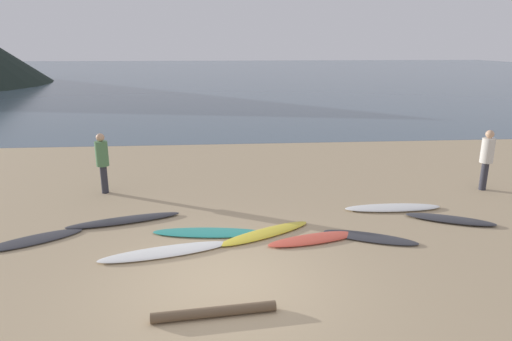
{
  "coord_description": "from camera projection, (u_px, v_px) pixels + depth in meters",
  "views": [
    {
      "loc": [
        -0.04,
        -7.23,
        4.17
      ],
      "look_at": [
        0.99,
        5.28,
        0.6
      ],
      "focal_mm": 31.31,
      "sensor_mm": 36.0,
      "label": 1
    }
  ],
  "objects": [
    {
      "name": "surfboard_2",
      "position": [
        165.0,
        252.0,
        9.2
      ],
      "size": [
        2.72,
        1.18,
        0.08
      ],
      "primitive_type": "ellipsoid",
      "rotation": [
        0.0,
        0.0,
        0.25
      ],
      "color": "white",
      "rests_on": "ground"
    },
    {
      "name": "ocean_water",
      "position": [
        219.0,
        73.0,
        67.16
      ],
      "size": [
        140.0,
        100.0,
        0.01
      ],
      "primitive_type": "cube",
      "color": "#475B6B",
      "rests_on": "ground"
    },
    {
      "name": "ground_plane",
      "position": [
        221.0,
        156.0,
        17.69
      ],
      "size": [
        120.0,
        120.0,
        0.2
      ],
      "primitive_type": "cube",
      "color": "tan",
      "rests_on": "ground"
    },
    {
      "name": "surfboard_7",
      "position": [
        393.0,
        208.0,
        11.66
      ],
      "size": [
        2.54,
        0.59,
        0.09
      ],
      "primitive_type": "ellipsoid",
      "rotation": [
        0.0,
        0.0,
        -0.01
      ],
      "color": "white",
      "rests_on": "ground"
    },
    {
      "name": "surfboard_8",
      "position": [
        450.0,
        219.0,
        10.88
      ],
      "size": [
        2.09,
        1.31,
        0.1
      ],
      "primitive_type": "ellipsoid",
      "rotation": [
        0.0,
        0.0,
        -0.43
      ],
      "color": "#333338",
      "rests_on": "ground"
    },
    {
      "name": "surfboard_5",
      "position": [
        315.0,
        239.0,
        9.82
      ],
      "size": [
        2.25,
        1.04,
        0.08
      ],
      "primitive_type": "ellipsoid",
      "rotation": [
        0.0,
        0.0,
        0.25
      ],
      "color": "#D84C38",
      "rests_on": "ground"
    },
    {
      "name": "surfboard_0",
      "position": [
        33.0,
        240.0,
        9.77
      ],
      "size": [
        2.08,
        1.54,
        0.06
      ],
      "primitive_type": "ellipsoid",
      "rotation": [
        0.0,
        0.0,
        0.52
      ],
      "color": "#333338",
      "rests_on": "ground"
    },
    {
      "name": "person_0",
      "position": [
        102.0,
        158.0,
        12.69
      ],
      "size": [
        0.35,
        0.35,
        1.76
      ],
      "rotation": [
        0.0,
        0.0,
        1.76
      ],
      "color": "#2D2D38",
      "rests_on": "ground"
    },
    {
      "name": "person_1",
      "position": [
        487.0,
        155.0,
        12.96
      ],
      "size": [
        0.36,
        0.36,
        1.79
      ],
      "rotation": [
        0.0,
        0.0,
        0.32
      ],
      "color": "#2D2D38",
      "rests_on": "ground"
    },
    {
      "name": "surfboard_1",
      "position": [
        124.0,
        220.0,
        10.82
      ],
      "size": [
        2.71,
        1.2,
        0.1
      ],
      "primitive_type": "ellipsoid",
      "rotation": [
        0.0,
        0.0,
        0.29
      ],
      "color": "#333338",
      "rests_on": "ground"
    },
    {
      "name": "driftwood_log",
      "position": [
        214.0,
        312.0,
        7.06
      ],
      "size": [
        1.99,
        0.36,
        0.17
      ],
      "primitive_type": "cylinder",
      "rotation": [
        0.0,
        1.57,
        0.1
      ],
      "color": "brown",
      "rests_on": "ground"
    },
    {
      "name": "surfboard_6",
      "position": [
        370.0,
        237.0,
        9.9
      ],
      "size": [
        2.1,
        1.32,
        0.07
      ],
      "primitive_type": "ellipsoid",
      "rotation": [
        0.0,
        0.0,
        -0.42
      ],
      "color": "#333338",
      "rests_on": "ground"
    },
    {
      "name": "surfboard_3",
      "position": [
        209.0,
        233.0,
        10.16
      ],
      "size": [
        2.63,
        0.83,
        0.07
      ],
      "primitive_type": "ellipsoid",
      "rotation": [
        0.0,
        0.0,
        -0.11
      ],
      "color": "teal",
      "rests_on": "ground"
    },
    {
      "name": "surfboard_4",
      "position": [
        265.0,
        233.0,
        10.11
      ],
      "size": [
        2.33,
        1.58,
        0.08
      ],
      "primitive_type": "ellipsoid",
      "rotation": [
        0.0,
        0.0,
        0.5
      ],
      "color": "yellow",
      "rests_on": "ground"
    }
  ]
}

